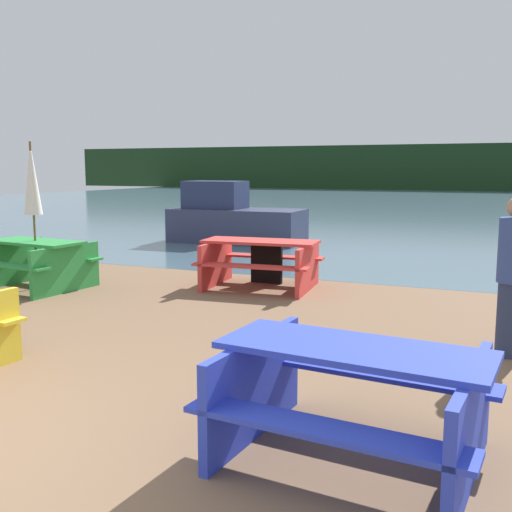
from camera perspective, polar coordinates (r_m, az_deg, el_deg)
The scene contains 8 objects.
water at distance 35.15m, azimuth 17.03°, elevation 4.85°, with size 60.00×50.00×0.00m.
far_treeline at distance 55.02m, azimuth 19.44°, elevation 7.97°, with size 80.00×1.60×4.00m.
picnic_table_blue at distance 4.12m, azimuth 9.23°, elevation -12.67°, with size 1.87×1.52×0.78m.
picnic_table_green at distance 10.31m, azimuth -20.20°, elevation -0.35°, with size 1.72×1.53×0.78m.
picnic_table_red at distance 9.74m, azimuth 0.44°, elevation -0.28°, with size 1.97×1.55×0.78m.
umbrella_white at distance 10.21m, azimuth -20.57°, elevation 6.84°, with size 0.28×0.28×2.36m.
boat at distance 15.78m, azimuth -2.23°, elevation 3.51°, with size 3.51×1.56×1.60m.
signboard at distance 10.15m, azimuth 1.01°, elevation -0.50°, with size 0.55×0.08×0.75m.
Camera 1 is at (3.78, -2.50, 1.94)m, focal length 42.00 mm.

